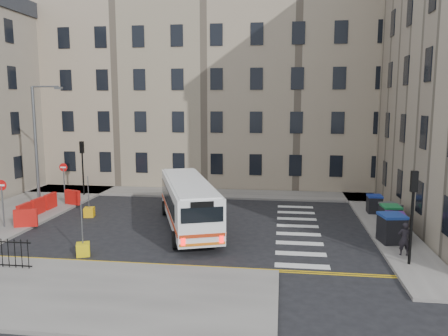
% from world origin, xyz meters
% --- Properties ---
extents(ground, '(120.00, 120.00, 0.00)m').
position_xyz_m(ground, '(0.00, 0.00, 0.00)').
color(ground, black).
rests_on(ground, ground).
extents(pavement_north, '(36.00, 3.20, 0.15)m').
position_xyz_m(pavement_north, '(-6.00, 8.60, 0.07)').
color(pavement_north, slate).
rests_on(pavement_north, ground).
extents(pavement_east, '(2.40, 26.00, 0.15)m').
position_xyz_m(pavement_east, '(9.00, 4.00, 0.07)').
color(pavement_east, slate).
rests_on(pavement_east, ground).
extents(pavement_west, '(6.00, 22.00, 0.15)m').
position_xyz_m(pavement_west, '(-14.00, 1.00, 0.07)').
color(pavement_west, slate).
rests_on(pavement_west, ground).
extents(pavement_sw, '(20.00, 6.00, 0.15)m').
position_xyz_m(pavement_sw, '(-7.00, -10.00, 0.07)').
color(pavement_sw, slate).
rests_on(pavement_sw, ground).
extents(terrace_north, '(38.30, 10.80, 17.20)m').
position_xyz_m(terrace_north, '(-7.00, 15.50, 8.62)').
color(terrace_north, gray).
rests_on(terrace_north, ground).
extents(traffic_light_east, '(0.28, 0.22, 4.10)m').
position_xyz_m(traffic_light_east, '(8.60, -5.50, 2.87)').
color(traffic_light_east, black).
rests_on(traffic_light_east, pavement_east).
extents(traffic_light_nw, '(0.28, 0.22, 4.10)m').
position_xyz_m(traffic_light_nw, '(-12.00, 6.50, 2.87)').
color(traffic_light_nw, black).
rests_on(traffic_light_nw, pavement_west).
extents(streetlamp, '(0.50, 0.22, 8.14)m').
position_xyz_m(streetlamp, '(-13.00, 2.00, 4.34)').
color(streetlamp, '#595B5E').
rests_on(streetlamp, pavement_west).
extents(no_entry_north, '(0.60, 0.08, 3.00)m').
position_xyz_m(no_entry_north, '(-12.50, 4.50, 2.08)').
color(no_entry_north, '#595B5E').
rests_on(no_entry_north, pavement_west).
extents(no_entry_south, '(0.60, 0.08, 3.00)m').
position_xyz_m(no_entry_south, '(-12.50, -2.50, 2.08)').
color(no_entry_south, '#595B5E').
rests_on(no_entry_south, pavement_west).
extents(roadworks_barriers, '(1.66, 6.26, 1.00)m').
position_xyz_m(roadworks_barriers, '(-11.84, 0.50, 0.65)').
color(roadworks_barriers, red).
rests_on(roadworks_barriers, pavement_west).
extents(bus, '(5.45, 10.04, 2.69)m').
position_xyz_m(bus, '(-2.21, -0.83, 1.55)').
color(bus, white).
rests_on(bus, ground).
extents(wheelie_bin_a, '(1.35, 1.48, 1.44)m').
position_xyz_m(wheelie_bin_a, '(8.55, -2.45, 0.88)').
color(wheelie_bin_a, black).
rests_on(wheelie_bin_a, pavement_east).
extents(wheelie_bin_b, '(1.03, 1.16, 1.20)m').
position_xyz_m(wheelie_bin_b, '(9.03, -1.19, 0.76)').
color(wheelie_bin_b, black).
rests_on(wheelie_bin_b, pavement_east).
extents(wheelie_bin_c, '(1.06, 1.19, 1.25)m').
position_xyz_m(wheelie_bin_c, '(9.16, 0.36, 0.78)').
color(wheelie_bin_c, black).
rests_on(wheelie_bin_c, pavement_east).
extents(wheelie_bin_d, '(1.26, 1.35, 1.20)m').
position_xyz_m(wheelie_bin_d, '(9.30, 1.09, 0.76)').
color(wheelie_bin_d, black).
rests_on(wheelie_bin_d, pavement_east).
extents(wheelie_bin_e, '(0.91, 1.05, 1.14)m').
position_xyz_m(wheelie_bin_e, '(8.93, 3.67, 0.73)').
color(wheelie_bin_e, black).
rests_on(wheelie_bin_e, pavement_east).
extents(pedestrian, '(0.58, 0.39, 1.54)m').
position_xyz_m(pedestrian, '(8.66, -4.37, 0.92)').
color(pedestrian, black).
rests_on(pedestrian, pavement_east).
extents(bollard_yellow, '(0.71, 0.71, 0.60)m').
position_xyz_m(bollard_yellow, '(-8.94, 0.79, 0.30)').
color(bollard_yellow, '#E5A40C').
rests_on(bollard_yellow, ground).
extents(bollard_chevron, '(0.79, 0.79, 0.60)m').
position_xyz_m(bollard_chevron, '(-6.12, -6.00, 0.30)').
color(bollard_chevron, '#D9BF0C').
rests_on(bollard_chevron, ground).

